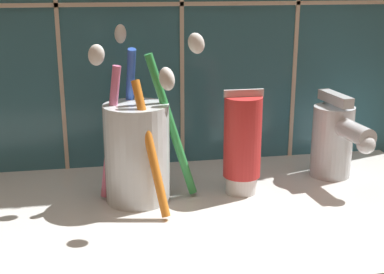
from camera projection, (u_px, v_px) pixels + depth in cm
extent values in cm
cube|color=silver|center=(191.00, 217.00, 57.00)|extent=(59.77, 30.93, 2.00)
cube|color=beige|center=(170.00, 4.00, 64.81)|extent=(69.77, 0.24, 0.50)
cylinder|color=silver|center=(137.00, 153.00, 57.62)|extent=(7.04, 7.04, 10.73)
cylinder|color=green|center=(172.00, 126.00, 57.55)|extent=(5.60, 1.45, 15.82)
ellipsoid|color=white|center=(196.00, 43.00, 55.19)|extent=(2.37, 1.52, 2.59)
cylinder|color=blue|center=(129.00, 118.00, 59.82)|extent=(1.85, 5.96, 16.29)
ellipsoid|color=white|center=(120.00, 34.00, 59.77)|extent=(1.65, 2.45, 2.61)
cylinder|color=pink|center=(111.00, 133.00, 56.86)|extent=(2.95, 1.50, 14.58)
ellipsoid|color=white|center=(96.00, 55.00, 54.51)|extent=(2.21, 1.70, 2.40)
cylinder|color=orange|center=(151.00, 149.00, 53.85)|extent=(3.57, 5.77, 13.47)
ellipsoid|color=white|center=(167.00, 79.00, 49.37)|extent=(2.25, 2.71, 2.67)
cylinder|color=white|center=(241.00, 184.00, 60.87)|extent=(3.58, 3.58, 2.00)
cylinder|color=red|center=(243.00, 137.00, 59.26)|extent=(4.21, 4.21, 9.12)
cube|color=silver|center=(244.00, 93.00, 57.82)|extent=(4.42, 0.36, 0.80)
cylinder|color=silver|center=(332.00, 141.00, 65.09)|extent=(4.92, 4.92, 8.71)
cylinder|color=silver|center=(350.00, 130.00, 61.03)|extent=(2.92, 7.48, 2.22)
sphere|color=silver|center=(368.00, 146.00, 57.88)|extent=(2.07, 2.07, 2.07)
cube|color=silver|center=(335.00, 98.00, 63.54)|extent=(1.98, 6.11, 1.20)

